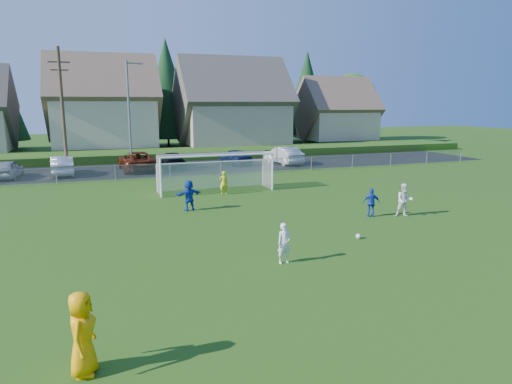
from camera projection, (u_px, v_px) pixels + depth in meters
ground at (336, 276)px, 15.25m from camera, size 160.00×160.00×0.00m
asphalt_lot at (183, 168)px, 40.66m from camera, size 60.00×60.00×0.00m
grass_embankment at (169, 154)px, 47.52m from camera, size 70.00×6.00×0.80m
soccer_ball at (358, 236)px, 19.45m from camera, size 0.22×0.22×0.22m
referee at (82, 334)px, 9.61m from camera, size 0.81×1.03×1.86m
player_white_a at (284, 243)px, 16.39m from camera, size 0.57×0.39×1.49m
player_white_b at (404, 200)px, 23.13m from camera, size 1.02×0.92×1.70m
player_blue_a at (371, 203)px, 23.11m from camera, size 0.92×0.65×1.46m
player_blue_b at (189, 195)px, 24.43m from camera, size 1.61×0.88×1.66m
goalkeeper at (224, 183)px, 28.75m from camera, size 0.59×0.43×1.48m
car_a at (7, 169)px, 34.85m from camera, size 2.12×4.33×1.42m
car_b at (62, 166)px, 36.37m from camera, size 1.93×4.72×1.52m
car_c at (137, 161)px, 38.89m from camera, size 3.05×6.01×1.63m
car_d at (172, 161)px, 39.99m from camera, size 2.08×4.93×1.42m
car_e at (235, 157)px, 42.37m from camera, size 2.35×4.57×1.49m
car_f at (284, 155)px, 43.06m from camera, size 2.23×5.09×1.63m
soccer_goal at (215, 166)px, 29.76m from camera, size 7.42×1.90×2.50m
chainlink_fence at (196, 169)px, 35.46m from camera, size 52.06×0.06×1.20m
streetlight at (130, 113)px, 36.88m from camera, size 1.38×0.18×9.00m
utility_pole at (63, 110)px, 36.08m from camera, size 1.60×0.26×10.00m
houses_row at (174, 88)px, 53.72m from camera, size 53.90×11.45×13.27m
tree_row at (159, 93)px, 59.30m from camera, size 65.98×12.36×13.80m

